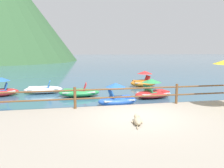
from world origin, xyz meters
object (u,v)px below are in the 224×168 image
Objects in this scene: pedal_boat_2 at (43,89)px; pedal_boat_6 at (79,92)px; pedal_boat_3 at (117,98)px; pedal_boat_0 at (144,81)px; dog_resting at (137,120)px; pedal_boat_5 at (0,90)px; pedal_boat_4 at (153,92)px.

pedal_boat_6 is at bearing -32.81° from pedal_boat_2.
pedal_boat_3 is at bearing -45.78° from pedal_boat_2.
pedal_boat_0 is 6.61m from pedal_boat_3.
dog_resting is 0.48× the size of pedal_boat_3.
pedal_boat_5 is (-6.84, 3.85, -0.01)m from pedal_boat_3.
dog_resting is 0.43× the size of pedal_boat_5.
dog_resting is at bearing -110.20° from pedal_boat_0.
dog_resting is 7.22m from pedal_boat_6.
pedal_boat_0 is 7.77m from pedal_boat_2.
pedal_boat_0 is 0.80× the size of pedal_boat_6.
dog_resting is at bearing -92.82° from pedal_boat_3.
pedal_boat_4 reaches higher than dog_resting.
pedal_boat_3 is 3.42m from pedal_boat_6.
pedal_boat_2 reaches higher than dog_resting.
pedal_boat_4 is (6.83, -2.86, 0.12)m from pedal_boat_2.
dog_resting is at bearing -76.51° from pedal_boat_6.
pedal_boat_6 reaches higher than dog_resting.
pedal_boat_5 is at bearing 168.51° from pedal_boat_6.
pedal_boat_5 is 0.92× the size of pedal_boat_6.
dog_resting is at bearing -116.18° from pedal_boat_4.
pedal_boat_3 is at bearing 87.18° from dog_resting.
pedal_boat_0 is at bearing 78.75° from pedal_boat_4.
pedal_boat_2 is 1.18× the size of pedal_boat_3.
pedal_boat_6 is (-1.89, 2.84, -0.14)m from pedal_boat_3.
pedal_boat_4 is 1.05× the size of pedal_boat_5.
pedal_boat_3 is 0.90× the size of pedal_boat_5.
pedal_boat_4 is at bearing 30.18° from pedal_boat_3.
pedal_boat_5 is (-2.59, -0.51, 0.13)m from pedal_boat_2.
pedal_boat_0 is at bearing 69.80° from dog_resting.
pedal_boat_2 is 0.98× the size of pedal_boat_6.
pedal_boat_3 reaches higher than pedal_boat_2.
pedal_boat_3 is 0.83× the size of pedal_boat_6.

